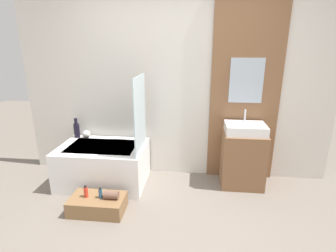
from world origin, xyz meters
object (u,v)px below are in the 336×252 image
(bottle_soap_secondary, at_px, (100,193))
(wooden_step_bench, at_px, (98,204))
(bathtub, at_px, (104,164))
(bottle_soap_primary, at_px, (86,192))
(vase_tall_dark, at_px, (77,130))
(sink, at_px, (245,129))
(vase_round_light, at_px, (86,134))

(bottle_soap_secondary, bearing_deg, wooden_step_bench, 180.00)
(bathtub, distance_m, bottle_soap_primary, 0.65)
(wooden_step_bench, distance_m, vase_tall_dark, 1.25)
(vase_tall_dark, xyz_separation_m, bottle_soap_primary, (0.49, -0.94, -0.40))
(vase_tall_dark, xyz_separation_m, bottle_soap_secondary, (0.66, -0.94, -0.41))
(bottle_soap_secondary, bearing_deg, sink, 25.69)
(bottle_soap_primary, height_order, bottle_soap_secondary, bottle_soap_primary)
(bathtub, relative_size, sink, 2.23)
(bathtub, distance_m, wooden_step_bench, 0.68)
(wooden_step_bench, xyz_separation_m, bottle_soap_primary, (-0.12, 0.00, 0.15))
(wooden_step_bench, relative_size, vase_round_light, 5.43)
(bottle_soap_primary, bearing_deg, vase_tall_dark, 117.61)
(bathtub, bearing_deg, sink, 4.62)
(wooden_step_bench, bearing_deg, vase_tall_dark, 123.10)
(vase_tall_dark, bearing_deg, sink, -3.66)
(bathtub, bearing_deg, wooden_step_bench, -77.50)
(vase_round_light, height_order, bottle_soap_primary, vase_round_light)
(wooden_step_bench, height_order, sink, sink)
(wooden_step_bench, xyz_separation_m, vase_tall_dark, (-0.61, 0.94, 0.56))
(bathtub, relative_size, bottle_soap_secondary, 9.06)
(vase_tall_dark, bearing_deg, bathtub, -32.17)
(sink, height_order, bottle_soap_secondary, sink)
(bottle_soap_secondary, bearing_deg, bathtub, 106.30)
(bathtub, xyz_separation_m, bottle_soap_primary, (0.02, -0.64, -0.03))
(bathtub, bearing_deg, vase_tall_dark, 147.83)
(wooden_step_bench, relative_size, bottle_soap_primary, 4.29)
(vase_round_light, bearing_deg, vase_tall_dark, 173.77)
(sink, bearing_deg, bottle_soap_secondary, -154.31)
(vase_round_light, distance_m, bottle_soap_primary, 1.05)
(bathtub, height_order, wooden_step_bench, bathtub)
(sink, xyz_separation_m, bottle_soap_secondary, (-1.65, -0.79, -0.55))
(wooden_step_bench, bearing_deg, bottle_soap_secondary, -0.00)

